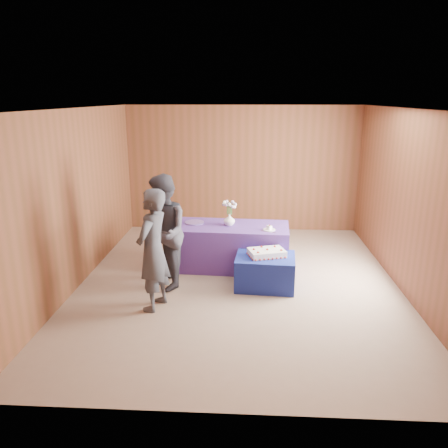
# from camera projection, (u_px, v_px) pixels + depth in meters

# --- Properties ---
(ground) EXTENTS (6.00, 6.00, 0.00)m
(ground) POSITION_uv_depth(u_px,v_px,m) (238.00, 283.00, 6.97)
(ground) COLOR #876E5D
(ground) RESTS_ON ground
(room_shell) EXTENTS (5.04, 6.04, 2.72)m
(room_shell) POSITION_uv_depth(u_px,v_px,m) (239.00, 171.00, 6.46)
(room_shell) COLOR brown
(room_shell) RESTS_ON ground
(cake_table) EXTENTS (0.95, 0.77, 0.50)m
(cake_table) POSITION_uv_depth(u_px,v_px,m) (265.00, 271.00, 6.78)
(cake_table) COLOR navy
(cake_table) RESTS_ON ground
(serving_table) EXTENTS (2.05, 1.01, 0.75)m
(serving_table) POSITION_uv_depth(u_px,v_px,m) (230.00, 246.00, 7.55)
(serving_table) COLOR #513084
(serving_table) RESTS_ON ground
(sheet_cake) EXTENTS (0.65, 0.53, 0.13)m
(sheet_cake) POSITION_uv_depth(u_px,v_px,m) (267.00, 253.00, 6.72)
(sheet_cake) COLOR white
(sheet_cake) RESTS_ON cake_table
(vase) EXTENTS (0.23, 0.23, 0.20)m
(vase) POSITION_uv_depth(u_px,v_px,m) (229.00, 220.00, 7.42)
(vase) COLOR white
(vase) RESTS_ON serving_table
(flower_spray) EXTENTS (0.25, 0.25, 0.19)m
(flower_spray) POSITION_uv_depth(u_px,v_px,m) (229.00, 205.00, 7.35)
(flower_spray) COLOR #27622A
(flower_spray) RESTS_ON vase
(platter) EXTENTS (0.43, 0.43, 0.02)m
(platter) POSITION_uv_depth(u_px,v_px,m) (194.00, 222.00, 7.58)
(platter) COLOR #664C99
(platter) RESTS_ON serving_table
(plate) EXTENTS (0.27, 0.27, 0.01)m
(plate) POSITION_uv_depth(u_px,v_px,m) (269.00, 230.00, 7.19)
(plate) COLOR silver
(plate) RESTS_ON serving_table
(cake_slice) EXTENTS (0.09, 0.09, 0.09)m
(cake_slice) POSITION_uv_depth(u_px,v_px,m) (269.00, 227.00, 7.18)
(cake_slice) COLOR white
(cake_slice) RESTS_ON plate
(knife) EXTENTS (0.25, 0.12, 0.00)m
(knife) POSITION_uv_depth(u_px,v_px,m) (268.00, 232.00, 7.08)
(knife) COLOR silver
(knife) RESTS_ON serving_table
(guest_left) EXTENTS (0.57, 0.71, 1.71)m
(guest_left) POSITION_uv_depth(u_px,v_px,m) (153.00, 250.00, 5.93)
(guest_left) COLOR #373841
(guest_left) RESTS_ON ground
(guest_right) EXTENTS (0.95, 1.05, 1.77)m
(guest_right) POSITION_uv_depth(u_px,v_px,m) (163.00, 233.00, 6.59)
(guest_right) COLOR #35333D
(guest_right) RESTS_ON ground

